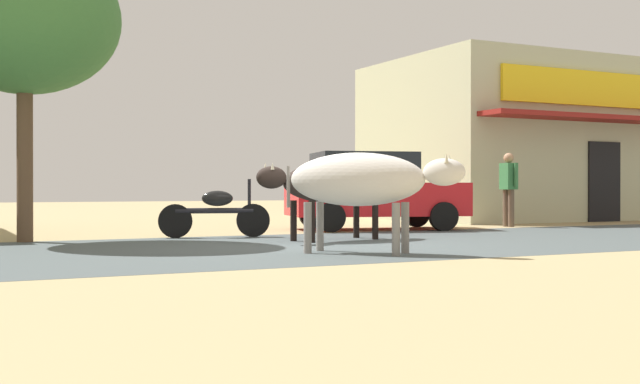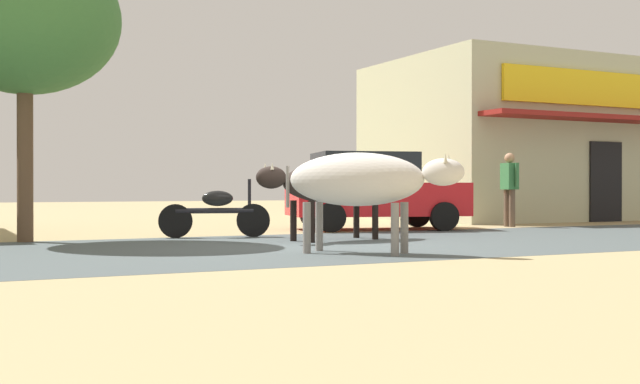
% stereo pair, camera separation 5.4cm
% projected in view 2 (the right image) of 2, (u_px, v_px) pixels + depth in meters
% --- Properties ---
extents(ground, '(80.00, 80.00, 0.00)m').
position_uv_depth(ground, '(317.00, 246.00, 12.41)').
color(ground, tan).
extents(asphalt_road, '(72.00, 5.85, 0.00)m').
position_uv_depth(asphalt_road, '(317.00, 246.00, 12.41)').
color(asphalt_road, '#465051').
rests_on(asphalt_road, ground).
extents(storefront_right_club, '(8.85, 6.58, 4.45)m').
position_uv_depth(storefront_right_club, '(535.00, 142.00, 23.67)').
color(storefront_right_club, '#B9BA95').
rests_on(storefront_right_club, ground).
extents(roadside_tree, '(3.12, 3.12, 4.93)m').
position_uv_depth(roadside_tree, '(25.00, 20.00, 13.22)').
color(roadside_tree, brown).
rests_on(roadside_tree, ground).
extents(parked_hatchback_car, '(4.00, 2.57, 1.64)m').
position_uv_depth(parked_hatchback_car, '(373.00, 190.00, 17.15)').
color(parked_hatchback_car, red).
rests_on(parked_hatchback_car, ground).
extents(parked_motorcycle, '(1.96, 0.56, 1.05)m').
position_uv_depth(parked_motorcycle, '(216.00, 211.00, 14.43)').
color(parked_motorcycle, black).
rests_on(parked_motorcycle, ground).
extents(cow_near_brown, '(2.00, 2.12, 1.37)m').
position_uv_depth(cow_near_brown, '(360.00, 181.00, 10.90)').
color(cow_near_brown, silver).
rests_on(cow_near_brown, ground).
extents(cow_far_dark, '(2.72, 1.14, 1.32)m').
position_uv_depth(cow_far_dark, '(332.00, 184.00, 13.62)').
color(cow_far_dark, '#2B211D').
rests_on(cow_far_dark, ground).
extents(pedestrian_by_shop, '(0.32, 0.61, 1.69)m').
position_uv_depth(pedestrian_by_shop, '(509.00, 183.00, 18.36)').
color(pedestrian_by_shop, brown).
rests_on(pedestrian_by_shop, ground).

